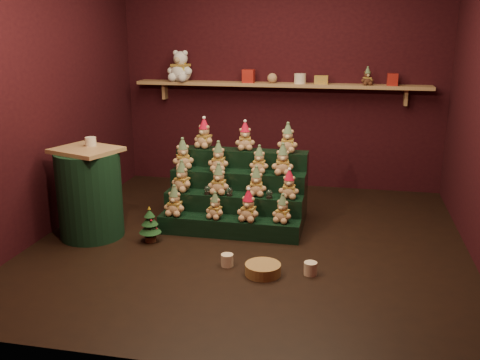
% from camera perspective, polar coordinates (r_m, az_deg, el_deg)
% --- Properties ---
extents(ground, '(4.00, 4.00, 0.00)m').
position_cam_1_polar(ground, '(5.15, 1.10, -6.58)').
color(ground, black).
rests_on(ground, ground).
extents(back_wall, '(4.00, 0.10, 2.80)m').
position_cam_1_polar(back_wall, '(6.80, 4.45, 11.09)').
color(back_wall, black).
rests_on(back_wall, ground).
extents(front_wall, '(4.00, 0.10, 2.80)m').
position_cam_1_polar(front_wall, '(2.82, -6.54, 4.14)').
color(front_wall, black).
rests_on(front_wall, ground).
extents(left_wall, '(0.10, 4.00, 2.80)m').
position_cam_1_polar(left_wall, '(5.54, -20.41, 9.05)').
color(left_wall, black).
rests_on(left_wall, ground).
extents(back_shelf, '(3.60, 0.26, 0.24)m').
position_cam_1_polar(back_shelf, '(6.64, 4.22, 10.05)').
color(back_shelf, '#A68253').
rests_on(back_shelf, ground).
extents(riser_tier_front, '(1.40, 0.22, 0.18)m').
position_cam_1_polar(riser_tier_front, '(5.26, -1.21, -5.03)').
color(riser_tier_front, black).
rests_on(riser_tier_front, ground).
extents(riser_tier_midfront, '(1.40, 0.22, 0.36)m').
position_cam_1_polar(riser_tier_midfront, '(5.43, -0.70, -3.33)').
color(riser_tier_midfront, black).
rests_on(riser_tier_midfront, ground).
extents(riser_tier_midback, '(1.40, 0.22, 0.54)m').
position_cam_1_polar(riser_tier_midback, '(5.60, -0.22, -1.73)').
color(riser_tier_midback, black).
rests_on(riser_tier_midback, ground).
extents(riser_tier_back, '(1.40, 0.22, 0.72)m').
position_cam_1_polar(riser_tier_back, '(5.78, 0.24, -0.23)').
color(riser_tier_back, black).
rests_on(riser_tier_back, ground).
extents(teddy_0, '(0.23, 0.21, 0.30)m').
position_cam_1_polar(teddy_0, '(5.31, -6.99, -2.21)').
color(teddy_0, tan).
rests_on(teddy_0, riser_tier_front).
extents(teddy_1, '(0.22, 0.21, 0.26)m').
position_cam_1_polar(teddy_1, '(5.19, -2.66, -2.74)').
color(teddy_1, tan).
rests_on(teddy_1, riser_tier_front).
extents(teddy_2, '(0.24, 0.23, 0.30)m').
position_cam_1_polar(teddy_2, '(5.12, 0.91, -2.75)').
color(teddy_2, tan).
rests_on(teddy_2, riser_tier_front).
extents(teddy_3, '(0.24, 0.22, 0.27)m').
position_cam_1_polar(teddy_3, '(5.10, 4.57, -3.05)').
color(teddy_3, tan).
rests_on(teddy_3, riser_tier_front).
extents(teddy_4, '(0.27, 0.25, 0.31)m').
position_cam_1_polar(teddy_4, '(5.47, -6.21, 0.40)').
color(teddy_4, tan).
rests_on(teddy_4, riser_tier_midfront).
extents(teddy_5, '(0.22, 0.20, 0.30)m').
position_cam_1_polar(teddy_5, '(5.35, -2.28, 0.11)').
color(teddy_5, tan).
rests_on(teddy_5, riser_tier_midfront).
extents(teddy_6, '(0.23, 0.21, 0.29)m').
position_cam_1_polar(teddy_6, '(5.29, 1.74, -0.16)').
color(teddy_6, tan).
rests_on(teddy_6, riser_tier_midfront).
extents(teddy_7, '(0.21, 0.19, 0.28)m').
position_cam_1_polar(teddy_7, '(5.23, 5.26, -0.46)').
color(teddy_7, tan).
rests_on(teddy_7, riser_tier_midfront).
extents(teddy_8, '(0.29, 0.28, 0.31)m').
position_cam_1_polar(teddy_8, '(5.65, -6.12, 2.81)').
color(teddy_8, tan).
rests_on(teddy_8, riser_tier_midback).
extents(teddy_9, '(0.22, 0.20, 0.30)m').
position_cam_1_polar(teddy_9, '(5.52, -2.31, 2.52)').
color(teddy_9, tan).
rests_on(teddy_9, riser_tier_midback).
extents(teddy_10, '(0.20, 0.18, 0.27)m').
position_cam_1_polar(teddy_10, '(5.45, 2.06, 2.20)').
color(teddy_10, tan).
rests_on(teddy_10, riser_tier_midback).
extents(teddy_11, '(0.24, 0.23, 0.31)m').
position_cam_1_polar(teddy_11, '(5.40, 4.58, 2.21)').
color(teddy_11, tan).
rests_on(teddy_11, riser_tier_midback).
extents(teddy_12, '(0.28, 0.26, 0.31)m').
position_cam_1_polar(teddy_12, '(5.77, -3.84, 4.98)').
color(teddy_12, tan).
rests_on(teddy_12, riser_tier_back).
extents(teddy_13, '(0.25, 0.23, 0.29)m').
position_cam_1_polar(teddy_13, '(5.67, 0.54, 4.71)').
color(teddy_13, tan).
rests_on(teddy_13, riser_tier_back).
extents(teddy_14, '(0.22, 0.20, 0.30)m').
position_cam_1_polar(teddy_14, '(5.58, 5.11, 4.50)').
color(teddy_14, tan).
rests_on(teddy_14, riser_tier_back).
extents(snow_globe_a, '(0.07, 0.07, 0.09)m').
position_cam_1_polar(snow_globe_a, '(5.36, -3.50, -1.08)').
color(snow_globe_a, black).
rests_on(snow_globe_a, riser_tier_midfront).
extents(snow_globe_b, '(0.06, 0.06, 0.09)m').
position_cam_1_polar(snow_globe_b, '(5.31, -1.13, -1.24)').
color(snow_globe_b, black).
rests_on(snow_globe_b, riser_tier_midfront).
extents(snow_globe_c, '(0.06, 0.06, 0.09)m').
position_cam_1_polar(snow_globe_c, '(5.24, 3.15, -1.51)').
color(snow_globe_c, black).
rests_on(snow_globe_c, riser_tier_midfront).
extents(side_table, '(0.70, 0.64, 0.88)m').
position_cam_1_polar(side_table, '(5.35, -15.74, -1.37)').
color(side_table, '#A68253').
rests_on(side_table, ground).
extents(table_ornament, '(0.10, 0.10, 0.08)m').
position_cam_1_polar(table_ornament, '(5.31, -15.65, 3.97)').
color(table_ornament, beige).
rests_on(table_ornament, side_table).
extents(mini_christmas_tree, '(0.21, 0.21, 0.36)m').
position_cam_1_polar(mini_christmas_tree, '(5.15, -9.58, -4.70)').
color(mini_christmas_tree, '#4B2B1A').
rests_on(mini_christmas_tree, ground).
extents(mug_left, '(0.11, 0.11, 0.11)m').
position_cam_1_polar(mug_left, '(4.63, -1.38, -8.54)').
color(mug_left, beige).
rests_on(mug_left, ground).
extents(mug_right, '(0.11, 0.11, 0.11)m').
position_cam_1_polar(mug_right, '(4.51, 7.52, -9.34)').
color(mug_right, beige).
rests_on(mug_right, ground).
extents(wicker_basket, '(0.39, 0.39, 0.09)m').
position_cam_1_polar(wicker_basket, '(4.48, 2.46, -9.50)').
color(wicker_basket, '#A07940').
rests_on(wicker_basket, ground).
extents(white_bear, '(0.40, 0.37, 0.48)m').
position_cam_1_polar(white_bear, '(6.86, -6.36, 12.42)').
color(white_bear, white).
rests_on(white_bear, back_shelf).
extents(brown_bear, '(0.18, 0.17, 0.21)m').
position_cam_1_polar(brown_bear, '(6.54, 13.43, 10.71)').
color(brown_bear, '#4F2B1A').
rests_on(brown_bear, back_shelf).
extents(gift_tin_red_a, '(0.14, 0.14, 0.16)m').
position_cam_1_polar(gift_tin_red_a, '(6.67, 0.92, 11.03)').
color(gift_tin_red_a, '#B0241B').
rests_on(gift_tin_red_a, back_shelf).
extents(gift_tin_cream, '(0.14, 0.14, 0.12)m').
position_cam_1_polar(gift_tin_cream, '(6.58, 6.42, 10.70)').
color(gift_tin_cream, beige).
rests_on(gift_tin_cream, back_shelf).
extents(gift_tin_red_b, '(0.12, 0.12, 0.14)m').
position_cam_1_polar(gift_tin_red_b, '(6.56, 15.95, 10.27)').
color(gift_tin_red_b, '#B0241B').
rests_on(gift_tin_red_b, back_shelf).
extents(shelf_plush_ball, '(0.12, 0.12, 0.12)m').
position_cam_1_polar(shelf_plush_ball, '(6.62, 3.46, 10.80)').
color(shelf_plush_ball, tan).
rests_on(shelf_plush_ball, back_shelf).
extents(scarf_gift_box, '(0.16, 0.10, 0.10)m').
position_cam_1_polar(scarf_gift_box, '(6.56, 8.66, 10.52)').
color(scarf_gift_box, orange).
rests_on(scarf_gift_box, back_shelf).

